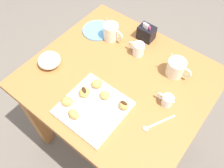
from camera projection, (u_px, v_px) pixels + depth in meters
name	position (u px, v px, depth m)	size (l,w,h in m)	color
ground_plane	(117.00, 134.00, 1.76)	(8.00, 8.00, 0.00)	#665B51
dining_table	(118.00, 93.00, 1.29)	(0.89, 0.81, 0.72)	#A36633
pastry_plate_square	(93.00, 108.00, 1.06)	(0.28, 0.28, 0.02)	white
coffee_mug_cream_left	(111.00, 32.00, 1.29)	(0.12, 0.08, 0.15)	silver
coffee_mug_cream_right	(176.00, 68.00, 1.14)	(0.13, 0.09, 0.14)	silver
cream_pitcher_white	(138.00, 49.00, 1.23)	(0.10, 0.06, 0.07)	white
sugar_caddy	(146.00, 33.00, 1.30)	(0.09, 0.07, 0.11)	black
ice_cream_bowl	(49.00, 60.00, 1.19)	(0.12, 0.12, 0.09)	white
chocolate_sauce_pitcher	(167.00, 100.00, 1.06)	(0.09, 0.05, 0.06)	white
saucer_sky_left	(97.00, 30.00, 1.36)	(0.17, 0.17, 0.01)	#66A8DB
loose_spoon_near_saucer	(155.00, 124.00, 1.02)	(0.09, 0.15, 0.01)	silver
beignet_0	(84.00, 92.00, 1.08)	(0.06, 0.05, 0.04)	#D19347
chocolate_drizzle_0	(84.00, 90.00, 1.06)	(0.04, 0.02, 0.01)	#381E11
beignet_1	(74.00, 114.00, 1.01)	(0.04, 0.06, 0.04)	#D19347
beignet_2	(67.00, 101.00, 1.05)	(0.05, 0.06, 0.04)	#D19347
beignet_3	(105.00, 95.00, 1.07)	(0.05, 0.04, 0.03)	#D19347
beignet_4	(97.00, 84.00, 1.10)	(0.05, 0.06, 0.04)	#D19347
beignet_5	(124.00, 105.00, 1.04)	(0.05, 0.04, 0.04)	#D19347
chocolate_drizzle_5	(124.00, 103.00, 1.02)	(0.03, 0.01, 0.01)	#381E11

